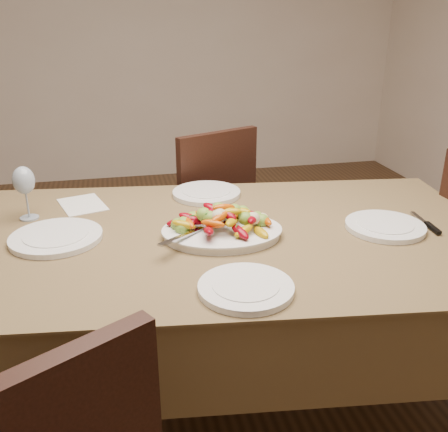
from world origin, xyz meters
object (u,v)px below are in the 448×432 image
plate_far (207,193)px  wine_glass (25,192)px  plate_right (385,227)px  chair_far (197,217)px  dining_table (224,328)px  serving_platter (222,234)px  plate_near (246,288)px  plate_left (56,237)px

plate_far → wine_glass: bearing=-170.9°
plate_right → wine_glass: 1.25m
chair_far → dining_table: bearing=63.4°
serving_platter → plate_right: 0.56m
chair_far → plate_right: 1.09m
dining_table → plate_far: bearing=88.2°
plate_near → serving_platter: bearing=88.1°
serving_platter → wine_glass: wine_glass is taller
chair_far → plate_far: (-0.03, -0.46, 0.29)m
plate_near → wine_glass: (-0.63, 0.65, 0.09)m
plate_far → plate_near: size_ratio=1.07×
chair_far → wine_glass: wine_glass is taller
plate_left → plate_far: (0.55, 0.32, 0.00)m
chair_far → wine_glass: (-0.70, -0.57, 0.39)m
plate_far → wine_glass: 0.68m
plate_far → plate_right: bearing=-41.2°
dining_table → plate_near: size_ratio=7.21×
wine_glass → plate_left: bearing=-62.4°
plate_right → plate_near: same height
dining_table → wine_glass: wine_glass is taller
dining_table → serving_platter: 0.39m
dining_table → plate_near: 0.54m
dining_table → plate_near: plate_near is taller
plate_far → plate_near: (-0.04, -0.76, 0.00)m
chair_far → wine_glass: size_ratio=4.64×
dining_table → plate_far: plate_far is taller
plate_far → wine_glass: size_ratio=1.33×
plate_left → wine_glass: (-0.11, 0.21, 0.09)m
dining_table → wine_glass: bearing=157.1°
serving_platter → wine_glass: bearing=154.7°
plate_left → serving_platter: bearing=-9.8°
dining_table → chair_far: size_ratio=1.94×
wine_glass → plate_near: bearing=-46.2°
plate_left → plate_right: same height
plate_near → plate_left: bearing=139.4°
chair_far → plate_left: bearing=29.4°
plate_left → plate_near: 0.68m
dining_table → chair_far: (0.04, 0.84, 0.10)m
chair_far → plate_near: (-0.07, -1.22, 0.29)m
plate_near → plate_far: bearing=87.3°
plate_left → plate_right: (1.09, -0.15, 0.00)m
plate_left → plate_near: same height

